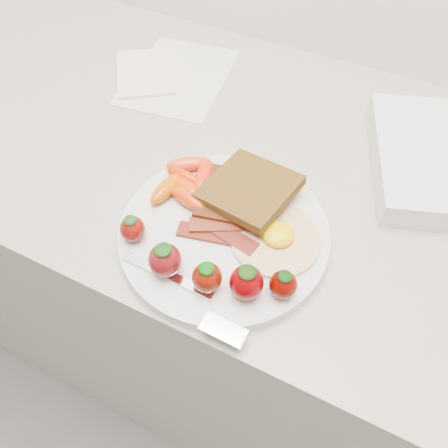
% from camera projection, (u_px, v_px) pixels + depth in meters
% --- Properties ---
extents(counter, '(2.00, 0.60, 0.90)m').
position_uv_depth(counter, '(247.00, 295.00, 1.02)').
color(counter, gray).
rests_on(counter, ground).
extents(plate, '(0.27, 0.27, 0.02)m').
position_uv_depth(plate, '(224.00, 233.00, 0.56)').
color(plate, silver).
rests_on(plate, counter).
extents(toast_lower, '(0.11, 0.11, 0.01)m').
position_uv_depth(toast_lower, '(236.00, 197.00, 0.58)').
color(toast_lower, '#3F1C0C').
rests_on(toast_lower, plate).
extents(toast_upper, '(0.13, 0.13, 0.03)m').
position_uv_depth(toast_upper, '(249.00, 189.00, 0.57)').
color(toast_upper, black).
rests_on(toast_upper, toast_lower).
extents(fried_egg, '(0.14, 0.14, 0.02)m').
position_uv_depth(fried_egg, '(276.00, 238.00, 0.54)').
color(fried_egg, silver).
rests_on(fried_egg, plate).
extents(bacon_strips, '(0.11, 0.07, 0.01)m').
position_uv_depth(bacon_strips, '(221.00, 231.00, 0.55)').
color(bacon_strips, '#4E1510').
rests_on(bacon_strips, plate).
extents(baby_carrots, '(0.10, 0.11, 0.02)m').
position_uv_depth(baby_carrots, '(187.00, 182.00, 0.59)').
color(baby_carrots, red).
rests_on(baby_carrots, plate).
extents(strawberries, '(0.23, 0.07, 0.05)m').
position_uv_depth(strawberries, '(206.00, 268.00, 0.50)').
color(strawberries, '#6A0D08').
rests_on(strawberries, plate).
extents(fork, '(0.18, 0.05, 0.00)m').
position_uv_depth(fork, '(192.00, 299.00, 0.49)').
color(fork, silver).
rests_on(fork, plate).
extents(paper_sheet, '(0.20, 0.24, 0.00)m').
position_uv_depth(paper_sheet, '(179.00, 77.00, 0.78)').
color(paper_sheet, silver).
rests_on(paper_sheet, counter).
extents(notepad, '(0.16, 0.17, 0.01)m').
position_uv_depth(notepad, '(145.00, 72.00, 0.78)').
color(notepad, '#FFD3D8').
rests_on(notepad, paper_sheet).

